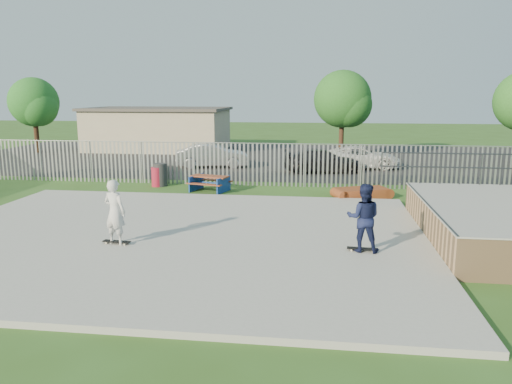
# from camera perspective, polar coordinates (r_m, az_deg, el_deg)

# --- Properties ---
(ground) EXTENTS (120.00, 120.00, 0.00)m
(ground) POSITION_cam_1_polar(r_m,az_deg,el_deg) (15.21, -9.59, -5.31)
(ground) COLOR #33561D
(ground) RESTS_ON ground
(concrete_slab) EXTENTS (15.00, 12.00, 0.15)m
(concrete_slab) POSITION_cam_1_polar(r_m,az_deg,el_deg) (15.19, -9.60, -5.04)
(concrete_slab) COLOR #9C9C97
(concrete_slab) RESTS_ON ground
(quarter_pipe) EXTENTS (5.50, 7.05, 2.19)m
(quarter_pipe) POSITION_cam_1_polar(r_m,az_deg,el_deg) (16.24, 25.67, -3.18)
(quarter_pipe) COLOR tan
(quarter_pipe) RESTS_ON ground
(fence) EXTENTS (26.04, 16.02, 2.00)m
(fence) POSITION_cam_1_polar(r_m,az_deg,el_deg) (19.10, -2.80, 1.31)
(fence) COLOR gray
(fence) RESTS_ON ground
(picnic_table) EXTENTS (1.95, 1.74, 0.70)m
(picnic_table) POSITION_cam_1_polar(r_m,az_deg,el_deg) (22.23, -5.30, 1.00)
(picnic_table) COLOR brown
(picnic_table) RESTS_ON ground
(funbox) EXTENTS (2.27, 1.70, 0.41)m
(funbox) POSITION_cam_1_polar(r_m,az_deg,el_deg) (21.20, 12.01, -0.12)
(funbox) COLOR brown
(funbox) RESTS_ON ground
(trash_bin_red) EXTENTS (0.54, 0.54, 0.91)m
(trash_bin_red) POSITION_cam_1_polar(r_m,az_deg,el_deg) (23.72, -11.21, 1.72)
(trash_bin_red) COLOR maroon
(trash_bin_red) RESTS_ON ground
(trash_bin_grey) EXTENTS (0.64, 0.64, 1.07)m
(trash_bin_grey) POSITION_cam_1_polar(r_m,az_deg,el_deg) (23.76, -10.86, 1.95)
(trash_bin_grey) COLOR #29292C
(trash_bin_grey) RESTS_ON ground
(parking_lot) EXTENTS (40.00, 18.00, 0.02)m
(parking_lot) POSITION_cam_1_polar(r_m,az_deg,el_deg) (33.48, -0.07, 3.91)
(parking_lot) COLOR black
(parking_lot) RESTS_ON ground
(car_silver) EXTENTS (4.41, 2.32, 1.38)m
(car_silver) POSITION_cam_1_polar(r_m,az_deg,el_deg) (29.19, -5.00, 4.17)
(car_silver) COLOR #B5B5BA
(car_silver) RESTS_ON parking_lot
(car_dark) EXTENTS (4.53, 2.49, 1.24)m
(car_dark) POSITION_cam_1_polar(r_m,az_deg,el_deg) (27.52, 7.66, 3.54)
(car_dark) COLOR black
(car_dark) RESTS_ON parking_lot
(car_white) EXTENTS (4.62, 2.37, 1.25)m
(car_white) POSITION_cam_1_polar(r_m,az_deg,el_deg) (29.49, 11.95, 3.91)
(car_white) COLOR white
(car_white) RESTS_ON parking_lot
(building) EXTENTS (10.40, 6.40, 3.20)m
(building) POSITION_cam_1_polar(r_m,az_deg,el_deg) (39.03, -11.10, 7.11)
(building) COLOR #B8AC8E
(building) RESTS_ON ground
(tree_left) EXTENTS (3.50, 3.50, 5.40)m
(tree_left) POSITION_cam_1_polar(r_m,az_deg,el_deg) (39.69, -24.06, 9.35)
(tree_left) COLOR #3B2517
(tree_left) RESTS_ON ground
(tree_mid) EXTENTS (3.74, 3.74, 5.77)m
(tree_mid) POSITION_cam_1_polar(r_m,az_deg,el_deg) (33.67, 9.86, 10.41)
(tree_mid) COLOR #41281A
(tree_mid) RESTS_ON ground
(skateboard_a) EXTENTS (0.81, 0.26, 0.08)m
(skateboard_a) POSITION_cam_1_polar(r_m,az_deg,el_deg) (13.70, 12.04, -6.44)
(skateboard_a) COLOR black
(skateboard_a) RESTS_ON concrete_slab
(skateboard_b) EXTENTS (0.82, 0.28, 0.08)m
(skateboard_b) POSITION_cam_1_polar(r_m,az_deg,el_deg) (14.56, -15.64, -5.56)
(skateboard_b) COLOR black
(skateboard_b) RESTS_ON concrete_slab
(skater_navy) EXTENTS (0.94, 0.76, 1.83)m
(skater_navy) POSITION_cam_1_polar(r_m,az_deg,el_deg) (13.47, 12.19, -2.89)
(skater_navy) COLOR #13193C
(skater_navy) RESTS_ON concrete_slab
(skater_white) EXTENTS (0.76, 0.60, 1.83)m
(skater_white) POSITION_cam_1_polar(r_m,az_deg,el_deg) (14.33, -15.83, -2.21)
(skater_white) COLOR silver
(skater_white) RESTS_ON concrete_slab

